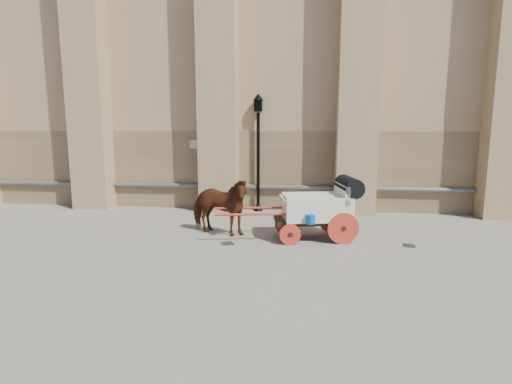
# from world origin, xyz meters

# --- Properties ---
(ground) EXTENTS (90.00, 90.00, 0.00)m
(ground) POSITION_xyz_m (0.00, 0.00, 0.00)
(ground) COLOR slate
(ground) RESTS_ON ground
(horse) EXTENTS (2.23, 1.52, 1.72)m
(horse) POSITION_xyz_m (-0.31, 0.25, 0.86)
(horse) COLOR #5D2811
(horse) RESTS_ON ground
(carriage) EXTENTS (4.18, 1.78, 1.77)m
(carriage) POSITION_xyz_m (2.65, 0.19, 0.96)
(carriage) COLOR black
(carriage) RESTS_ON ground
(street_lamp) EXTENTS (0.41, 0.41, 4.36)m
(street_lamp) POSITION_xyz_m (0.45, 3.80, 2.33)
(street_lamp) COLOR black
(street_lamp) RESTS_ON ground
(drain_grate_near) EXTENTS (0.42, 0.42, 0.01)m
(drain_grate_near) POSITION_xyz_m (0.10, -0.64, 0.01)
(drain_grate_near) COLOR black
(drain_grate_near) RESTS_ON ground
(drain_grate_far) EXTENTS (0.37, 0.37, 0.01)m
(drain_grate_far) POSITION_xyz_m (4.99, -0.27, 0.01)
(drain_grate_far) COLOR black
(drain_grate_far) RESTS_ON ground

